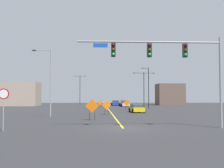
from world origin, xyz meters
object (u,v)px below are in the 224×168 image
Objects in this scene: street_lamp_far_left at (80,88)px; stop_sign at (4,101)px; traffic_signal_assembly at (170,58)px; car_silver_approaching at (126,104)px; street_lamp_near_right at (144,86)px; street_lamp_mid_right at (148,86)px; street_lamp_mid_left at (49,79)px; car_blue_near at (115,103)px; construction_sign_right_shoulder at (107,106)px; car_yellow_mid at (137,108)px; construction_sign_median_near at (92,107)px; car_red_distant at (124,103)px; construction_sign_left_shoulder at (127,103)px; construction_sign_right_lane at (100,103)px.

stop_sign is at bearing -90.77° from street_lamp_far_left.
traffic_signal_assembly is 48.25m from car_silver_approaching.
street_lamp_near_right is 0.90× the size of street_lamp_mid_right.
traffic_signal_assembly reaches higher than car_silver_approaching.
street_lamp_mid_left is 44.79m from car_blue_near.
traffic_signal_assembly reaches higher than car_blue_near.
construction_sign_right_shoulder is at bearing 66.94° from stop_sign.
car_silver_approaching is at bearing 70.41° from street_lamp_mid_left.
car_silver_approaching is (0.71, 25.80, 0.04)m from car_yellow_mid.
construction_sign_median_near is (5.08, -57.93, -3.81)m from street_lamp_far_left.
traffic_signal_assembly is at bearing -97.31° from street_lamp_mid_right.
street_lamp_mid_right is (16.10, -27.75, -0.52)m from street_lamp_far_left.
car_silver_approaching reaches higher than car_yellow_mid.
street_lamp_mid_left is at bearing -107.20° from car_red_distant.
traffic_signal_assembly is 1.38× the size of street_lamp_mid_left.
construction_sign_left_shoulder is at bearing 97.49° from car_yellow_mid.
construction_sign_left_shoulder is at bearing -67.08° from construction_sign_right_lane.
street_lamp_near_right is 1.91× the size of car_blue_near.
street_lamp_mid_right is at bearing 82.69° from traffic_signal_assembly.
car_yellow_mid is at bearing 38.51° from street_lamp_mid_left.
construction_sign_left_shoulder is 0.88× the size of construction_sign_median_near.
car_red_distant is (0.64, 30.84, 0.06)m from car_yellow_mid.
car_yellow_mid is 1.10× the size of car_blue_near.
construction_sign_right_shoulder is at bearing -110.72° from street_lamp_near_right.
street_lamp_mid_left is 42.31m from car_red_distant.
car_red_distant is (12.26, -12.44, -4.53)m from street_lamp_far_left.
construction_sign_right_lane reaches higher than car_blue_near.
construction_sign_right_shoulder reaches higher than construction_sign_left_shoulder.
car_blue_near is (3.49, 39.51, -0.54)m from construction_sign_right_shoulder.
construction_sign_left_shoulder is at bearing 75.15° from construction_sign_median_near.
stop_sign is 26.75m from car_yellow_mid.
car_red_distant is (12.46, 40.25, -3.86)m from street_lamp_mid_left.
street_lamp_far_left is 14.59m from car_blue_near.
construction_sign_right_shoulder is at bearing -107.87° from construction_sign_left_shoulder.
street_lamp_mid_left is (0.69, 14.20, 2.43)m from stop_sign.
street_lamp_far_left is 2.19× the size of car_blue_near.
construction_sign_left_shoulder is 0.49× the size of car_silver_approaching.
street_lamp_mid_right reaches higher than car_yellow_mid.
construction_sign_median_near is (-10.47, -32.25, -3.31)m from street_lamp_near_right.
traffic_signal_assembly reaches higher than construction_sign_right_lane.
construction_sign_left_shoulder is at bearing -73.65° from street_lamp_far_left.
traffic_signal_assembly is 1.31× the size of street_lamp_mid_right.
construction_sign_right_shoulder is at bearing -113.83° from street_lamp_mid_right.
street_lamp_near_right is 1.74× the size of car_yellow_mid.
traffic_signal_assembly is 2.84× the size of car_silver_approaching.
street_lamp_far_left is (-11.26, 65.48, -0.21)m from traffic_signal_assembly.
stop_sign reaches higher than car_yellow_mid.
car_silver_approaching is 5.04m from car_red_distant.
traffic_signal_assembly is 2.52× the size of car_red_distant.
car_blue_near is at bearing 79.01° from stop_sign.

